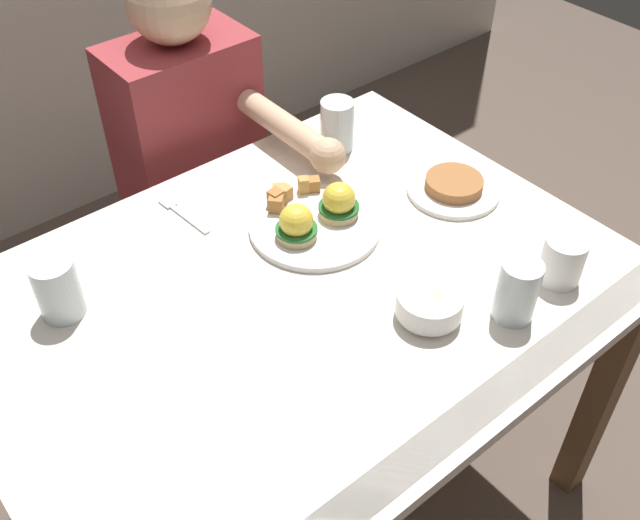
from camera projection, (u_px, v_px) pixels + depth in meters
name	position (u px, v px, depth m)	size (l,w,h in m)	color
ground_plane	(304.00, 494.00, 1.89)	(6.00, 6.00, 0.00)	brown
dining_table	(299.00, 326.00, 1.46)	(1.20, 0.90, 0.74)	silver
eggs_benedict_plate	(314.00, 218.00, 1.50)	(0.27, 0.27, 0.09)	white
fruit_bowl	(430.00, 304.00, 1.31)	(0.12, 0.12, 0.06)	white
coffee_mug	(564.00, 258.00, 1.37)	(0.11, 0.08, 0.09)	white
fork	(181.00, 213.00, 1.54)	(0.03, 0.16, 0.00)	silver
water_glass_near	(337.00, 128.00, 1.69)	(0.08, 0.08, 0.12)	silver
water_glass_far	(59.00, 291.00, 1.30)	(0.08, 0.08, 0.12)	silver
water_glass_extra	(516.00, 294.00, 1.30)	(0.07, 0.07, 0.12)	silver
side_plate	(454.00, 187.00, 1.59)	(0.20, 0.20, 0.04)	white
diner_person	(197.00, 157.00, 1.86)	(0.34, 0.54, 1.14)	#33333D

